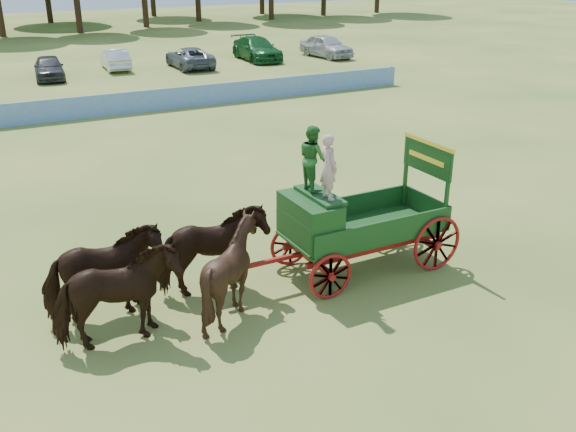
{
  "coord_description": "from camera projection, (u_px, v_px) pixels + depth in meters",
  "views": [
    {
      "loc": [
        -11.18,
        -12.54,
        7.21
      ],
      "look_at": [
        -4.47,
        0.14,
        1.3
      ],
      "focal_mm": 40.0,
      "sensor_mm": 36.0,
      "label": 1
    }
  ],
  "objects": [
    {
      "name": "farm_dray",
      "position": [
        338.0,
        212.0,
        14.96
      ],
      "size": [
        6.0,
        2.0,
        3.65
      ],
      "color": "maroon",
      "rests_on": "ground"
    },
    {
      "name": "horse_lead_right",
      "position": [
        104.0,
        274.0,
        13.27
      ],
      "size": [
        2.48,
        1.17,
        2.07
      ],
      "primitive_type": "imported",
      "rotation": [
        0.0,
        0.0,
        1.55
      ],
      "color": "black",
      "rests_on": "ground"
    },
    {
      "name": "horse_wheel_right",
      "position": [
        212.0,
        251.0,
        14.31
      ],
      "size": [
        2.53,
        1.29,
        2.07
      ],
      "primitive_type": "imported",
      "rotation": [
        0.0,
        0.0,
        1.5
      ],
      "color": "black",
      "rests_on": "ground"
    },
    {
      "name": "ground",
      "position": [
        432.0,
        232.0,
        17.82
      ],
      "size": [
        160.0,
        160.0,
        0.0
      ],
      "primitive_type": "plane",
      "color": "#9F9747",
      "rests_on": "ground"
    },
    {
      "name": "horse_lead_left",
      "position": [
        117.0,
        298.0,
        12.38
      ],
      "size": [
        2.48,
        1.18,
        2.07
      ],
      "primitive_type": "imported",
      "rotation": [
        0.0,
        0.0,
        1.55
      ],
      "color": "black",
      "rests_on": "ground"
    },
    {
      "name": "sponsor_banner",
      "position": [
        182.0,
        97.0,
        31.91
      ],
      "size": [
        26.0,
        0.08,
        1.05
      ],
      "primitive_type": "cube",
      "color": "#2163B5",
      "rests_on": "ground"
    },
    {
      "name": "parked_cars",
      "position": [
        52.0,
        65.0,
        39.66
      ],
      "size": [
        42.42,
        6.72,
        1.63
      ],
      "color": "silver",
      "rests_on": "ground"
    },
    {
      "name": "horse_wheel_left",
      "position": [
        231.0,
        271.0,
        13.41
      ],
      "size": [
        1.92,
        1.71,
        2.08
      ],
      "primitive_type": "imported",
      "rotation": [
        0.0,
        0.0,
        1.55
      ],
      "color": "black",
      "rests_on": "ground"
    }
  ]
}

